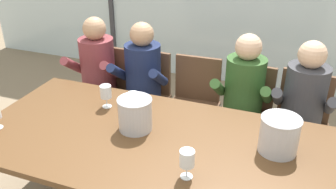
{
  "coord_description": "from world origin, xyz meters",
  "views": [
    {
      "loc": [
        0.81,
        -1.79,
        2.07
      ],
      "look_at": [
        0.0,
        0.35,
        0.89
      ],
      "focal_mm": 38.81,
      "sensor_mm": 36.0,
      "label": 1
    }
  ],
  "objects_px": {
    "chair_left_of_center": "(145,91)",
    "chair_near_curtain": "(105,86)",
    "dining_table": "(149,146)",
    "ice_bucket_primary": "(279,134)",
    "ice_bucket_secondary": "(135,114)",
    "person_navy_polo": "(140,82)",
    "person_charcoal_jacket": "(302,108)",
    "person_maroon_top": "(95,74)",
    "wine_glass_by_left_taster": "(187,160)",
    "person_olive_shirt": "(242,98)",
    "chair_near_window_right": "(300,118)",
    "wine_glass_near_bucket": "(133,100)",
    "chair_center": "(195,99)",
    "chair_right_of_center": "(246,109)",
    "wine_glass_by_right_taster": "(106,92)"
  },
  "relations": [
    {
      "from": "chair_near_window_right",
      "to": "person_charcoal_jacket",
      "type": "height_order",
      "value": "person_charcoal_jacket"
    },
    {
      "from": "dining_table",
      "to": "wine_glass_by_right_taster",
      "type": "bearing_deg",
      "value": 149.15
    },
    {
      "from": "ice_bucket_primary",
      "to": "chair_near_curtain",
      "type": "bearing_deg",
      "value": 154.18
    },
    {
      "from": "chair_near_window_right",
      "to": "person_maroon_top",
      "type": "bearing_deg",
      "value": -166.72
    },
    {
      "from": "wine_glass_by_left_taster",
      "to": "person_navy_polo",
      "type": "bearing_deg",
      "value": 125.44
    },
    {
      "from": "person_olive_shirt",
      "to": "person_charcoal_jacket",
      "type": "distance_m",
      "value": 0.46
    },
    {
      "from": "chair_near_window_right",
      "to": "wine_glass_near_bucket",
      "type": "xyz_separation_m",
      "value": [
        -1.14,
        -0.76,
        0.33
      ]
    },
    {
      "from": "chair_near_curtain",
      "to": "person_charcoal_jacket",
      "type": "xyz_separation_m",
      "value": [
        1.81,
        -0.12,
        0.17
      ]
    },
    {
      "from": "dining_table",
      "to": "ice_bucket_primary",
      "type": "height_order",
      "value": "ice_bucket_primary"
    },
    {
      "from": "chair_center",
      "to": "person_charcoal_jacket",
      "type": "xyz_separation_m",
      "value": [
        0.91,
        -0.17,
        0.17
      ]
    },
    {
      "from": "person_charcoal_jacket",
      "to": "wine_glass_by_right_taster",
      "type": "height_order",
      "value": "person_charcoal_jacket"
    },
    {
      "from": "chair_near_window_right",
      "to": "person_olive_shirt",
      "type": "height_order",
      "value": "person_olive_shirt"
    },
    {
      "from": "person_olive_shirt",
      "to": "person_navy_polo",
      "type": "bearing_deg",
      "value": 179.98
    },
    {
      "from": "wine_glass_by_right_taster",
      "to": "chair_right_of_center",
      "type": "bearing_deg",
      "value": 37.64
    },
    {
      "from": "chair_center",
      "to": "ice_bucket_secondary",
      "type": "height_order",
      "value": "ice_bucket_secondary"
    },
    {
      "from": "dining_table",
      "to": "chair_near_window_right",
      "type": "bearing_deg",
      "value": 47.46
    },
    {
      "from": "person_navy_polo",
      "to": "ice_bucket_secondary",
      "type": "distance_m",
      "value": 0.85
    },
    {
      "from": "ice_bucket_primary",
      "to": "wine_glass_by_left_taster",
      "type": "bearing_deg",
      "value": -135.96
    },
    {
      "from": "wine_glass_by_right_taster",
      "to": "wine_glass_near_bucket",
      "type": "bearing_deg",
      "value": -8.21
    },
    {
      "from": "person_olive_shirt",
      "to": "wine_glass_by_left_taster",
      "type": "relative_size",
      "value": 6.99
    },
    {
      "from": "ice_bucket_secondary",
      "to": "wine_glass_near_bucket",
      "type": "distance_m",
      "value": 0.19
    },
    {
      "from": "person_charcoal_jacket",
      "to": "ice_bucket_secondary",
      "type": "bearing_deg",
      "value": -141.68
    },
    {
      "from": "chair_near_curtain",
      "to": "ice_bucket_secondary",
      "type": "height_order",
      "value": "ice_bucket_secondary"
    },
    {
      "from": "chair_center",
      "to": "person_navy_polo",
      "type": "relative_size",
      "value": 0.74
    },
    {
      "from": "chair_center",
      "to": "wine_glass_by_right_taster",
      "type": "height_order",
      "value": "wine_glass_by_right_taster"
    },
    {
      "from": "dining_table",
      "to": "ice_bucket_primary",
      "type": "relative_size",
      "value": 9.57
    },
    {
      "from": "chair_right_of_center",
      "to": "chair_near_window_right",
      "type": "xyz_separation_m",
      "value": [
        0.45,
        0.0,
        0.0
      ]
    },
    {
      "from": "person_olive_shirt",
      "to": "wine_glass_near_bucket",
      "type": "xyz_separation_m",
      "value": [
        -0.67,
        -0.61,
        0.16
      ]
    },
    {
      "from": "person_maroon_top",
      "to": "ice_bucket_secondary",
      "type": "bearing_deg",
      "value": -49.36
    },
    {
      "from": "person_navy_polo",
      "to": "person_charcoal_jacket",
      "type": "bearing_deg",
      "value": -3.06
    },
    {
      "from": "chair_left_of_center",
      "to": "chair_center",
      "type": "relative_size",
      "value": 1.0
    },
    {
      "from": "person_maroon_top",
      "to": "person_navy_polo",
      "type": "xyz_separation_m",
      "value": [
        0.46,
        -0.0,
        0.0
      ]
    },
    {
      "from": "chair_near_curtain",
      "to": "person_charcoal_jacket",
      "type": "height_order",
      "value": "person_charcoal_jacket"
    },
    {
      "from": "dining_table",
      "to": "person_charcoal_jacket",
      "type": "height_order",
      "value": "person_charcoal_jacket"
    },
    {
      "from": "chair_near_curtain",
      "to": "person_charcoal_jacket",
      "type": "bearing_deg",
      "value": -2.78
    },
    {
      "from": "dining_table",
      "to": "ice_bucket_secondary",
      "type": "relative_size",
      "value": 10.0
    },
    {
      "from": "person_olive_shirt",
      "to": "wine_glass_near_bucket",
      "type": "distance_m",
      "value": 0.92
    },
    {
      "from": "person_navy_polo",
      "to": "ice_bucket_secondary",
      "type": "relative_size",
      "value": 5.25
    },
    {
      "from": "chair_left_of_center",
      "to": "chair_right_of_center",
      "type": "relative_size",
      "value": 1.0
    },
    {
      "from": "chair_left_of_center",
      "to": "person_olive_shirt",
      "type": "bearing_deg",
      "value": -7.01
    },
    {
      "from": "ice_bucket_primary",
      "to": "wine_glass_by_right_taster",
      "type": "height_order",
      "value": "ice_bucket_primary"
    },
    {
      "from": "person_navy_polo",
      "to": "wine_glass_by_left_taster",
      "type": "bearing_deg",
      "value": -57.62
    },
    {
      "from": "chair_right_of_center",
      "to": "wine_glass_near_bucket",
      "type": "distance_m",
      "value": 1.08
    },
    {
      "from": "dining_table",
      "to": "person_olive_shirt",
      "type": "height_order",
      "value": "person_olive_shirt"
    },
    {
      "from": "wine_glass_by_right_taster",
      "to": "chair_center",
      "type": "bearing_deg",
      "value": 57.76
    },
    {
      "from": "dining_table",
      "to": "ice_bucket_primary",
      "type": "distance_m",
      "value": 0.82
    },
    {
      "from": "chair_left_of_center",
      "to": "chair_near_curtain",
      "type": "bearing_deg",
      "value": -172.2
    },
    {
      "from": "chair_right_of_center",
      "to": "ice_bucket_primary",
      "type": "distance_m",
      "value": 0.96
    },
    {
      "from": "chair_center",
      "to": "chair_near_window_right",
      "type": "height_order",
      "value": "same"
    },
    {
      "from": "person_olive_shirt",
      "to": "ice_bucket_secondary",
      "type": "relative_size",
      "value": 5.25
    }
  ]
}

